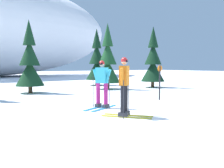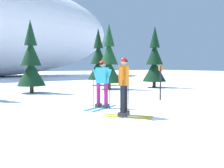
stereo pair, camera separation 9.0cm
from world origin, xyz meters
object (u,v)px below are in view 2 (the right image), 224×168
object	(u,v)px
trail_marker_post	(160,80)
pine_tree_right	(98,62)
skier_orange_jacket	(124,86)
skier_cyan_jacket	(102,83)
pine_tree_center_left	(31,63)
pine_tree_center_right	(109,62)
pine_tree_far_right	(154,62)

from	to	relation	value
trail_marker_post	pine_tree_right	bearing A→B (deg)	76.87
skier_orange_jacket	pine_tree_right	size ratio (longest dim) A/B	0.41
skier_cyan_jacket	pine_tree_right	xyz separation A→B (m)	(5.40, 9.21, 0.96)
skier_cyan_jacket	skier_orange_jacket	bearing A→B (deg)	-98.74
pine_tree_center_left	pine_tree_center_right	distance (m)	5.00
pine_tree_center_left	pine_tree_center_right	xyz separation A→B (m)	(4.97, -0.57, 0.08)
skier_orange_jacket	pine_tree_right	bearing A→B (deg)	62.59
pine_tree_center_left	skier_cyan_jacket	bearing A→B (deg)	-84.12
skier_orange_jacket	skier_cyan_jacket	world-z (taller)	skier_orange_jacket
pine_tree_center_left	trail_marker_post	distance (m)	7.49
skier_orange_jacket	skier_cyan_jacket	size ratio (longest dim) A/B	1.04
pine_tree_far_right	trail_marker_post	distance (m)	6.67
skier_orange_jacket	trail_marker_post	bearing A→B (deg)	29.17
trail_marker_post	pine_tree_center_left	bearing A→B (deg)	122.50
pine_tree_right	pine_tree_center_left	bearing A→B (deg)	-156.49
pine_tree_center_left	trail_marker_post	size ratio (longest dim) A/B	2.63
trail_marker_post	pine_tree_far_right	bearing A→B (deg)	48.46
pine_tree_center_right	pine_tree_right	size ratio (longest dim) A/B	0.97
skier_orange_jacket	trail_marker_post	world-z (taller)	skier_orange_jacket
skier_orange_jacket	pine_tree_center_right	bearing A→B (deg)	59.43
skier_orange_jacket	pine_tree_center_left	size ratio (longest dim) A/B	0.44
skier_orange_jacket	trail_marker_post	distance (m)	4.10
skier_orange_jacket	pine_tree_far_right	bearing A→B (deg)	41.09
skier_orange_jacket	pine_tree_center_right	xyz separation A→B (m)	(4.55, 7.70, 0.87)
pine_tree_far_right	pine_tree_center_left	bearing A→B (deg)	170.97
pine_tree_center_right	trail_marker_post	bearing A→B (deg)	-99.64
skier_cyan_jacket	pine_tree_far_right	bearing A→B (deg)	34.23
pine_tree_center_left	pine_tree_right	world-z (taller)	pine_tree_right
skier_cyan_jacket	pine_tree_right	size ratio (longest dim) A/B	0.39
pine_tree_right	trail_marker_post	bearing A→B (deg)	-103.13
pine_tree_right	pine_tree_far_right	distance (m)	4.59
pine_tree_center_right	pine_tree_far_right	xyz separation A→B (m)	(3.41, -0.76, 0.00)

